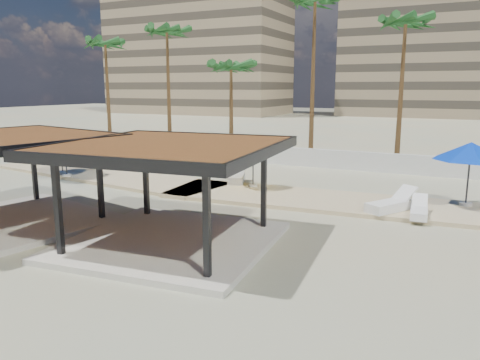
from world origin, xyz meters
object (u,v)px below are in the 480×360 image
(pavilion_west, at_px, (4,172))
(umbrella_a, at_px, (64,136))
(pavilion_central, at_px, (170,184))
(lounger_c, at_px, (419,211))
(lounger_a, at_px, (237,177))
(lounger_b, at_px, (391,205))

(pavilion_west, height_order, umbrella_a, pavilion_west)
(pavilion_central, height_order, pavilion_west, pavilion_west)
(pavilion_central, xyz_separation_m, lounger_c, (7.10, 6.70, -1.69))
(pavilion_west, height_order, lounger_c, pavilion_west)
(pavilion_central, xyz_separation_m, pavilion_west, (-6.80, -0.90, 0.00))
(lounger_a, distance_m, lounger_c, 10.01)
(pavilion_west, relative_size, umbrella_a, 2.50)
(lounger_a, bearing_deg, lounger_c, -130.07)
(lounger_a, height_order, lounger_c, lounger_a)
(lounger_a, relative_size, lounger_b, 1.03)
(lounger_a, xyz_separation_m, lounger_c, (9.54, -3.02, -0.05))
(lounger_a, bearing_deg, umbrella_a, 85.83)
(pavilion_west, distance_m, lounger_a, 11.59)
(umbrella_a, bearing_deg, lounger_c, 0.13)
(umbrella_a, distance_m, lounger_b, 17.78)
(pavilion_west, relative_size, lounger_b, 3.26)
(umbrella_a, relative_size, lounger_a, 1.26)
(lounger_a, bearing_deg, lounger_b, -129.85)
(pavilion_central, relative_size, pavilion_west, 0.92)
(pavilion_central, height_order, lounger_c, pavilion_central)
(pavilion_central, height_order, lounger_a, pavilion_central)
(umbrella_a, bearing_deg, lounger_b, 1.40)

